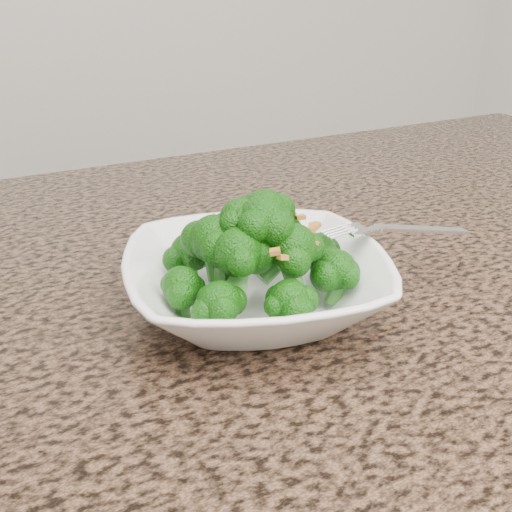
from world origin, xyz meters
TOP-DOWN VIEW (x-y plane):
  - granite_counter at (0.00, 0.30)m, footprint 1.64×1.04m
  - bowl at (0.02, 0.34)m, footprint 0.26×0.26m
  - broccoli_pile at (0.02, 0.34)m, footprint 0.19×0.19m
  - garlic_topping at (0.02, 0.34)m, footprint 0.11×0.11m
  - fork at (0.13, 0.33)m, footprint 0.17×0.03m

SIDE VIEW (x-z plane):
  - granite_counter at x=0.00m, z-range 0.87..0.90m
  - bowl at x=0.02m, z-range 0.90..0.95m
  - fork at x=0.13m, z-range 0.95..0.96m
  - broccoli_pile at x=0.02m, z-range 0.95..1.02m
  - garlic_topping at x=0.02m, z-range 1.02..1.02m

